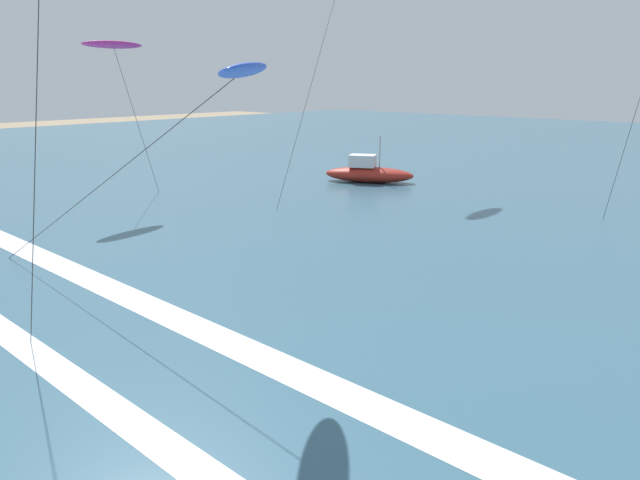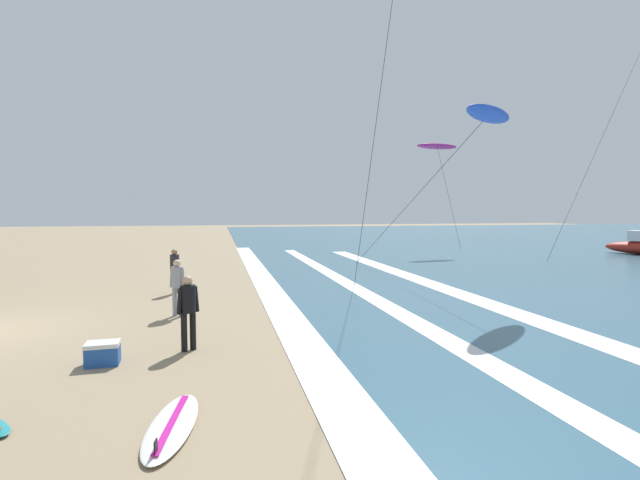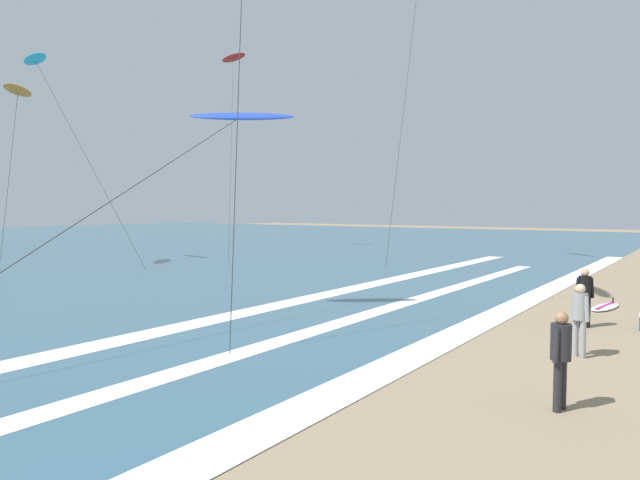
{
  "view_description": "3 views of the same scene",
  "coord_description": "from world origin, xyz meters",
  "px_view_note": "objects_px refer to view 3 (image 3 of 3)",
  "views": [
    {
      "loc": [
        8.33,
        6.47,
        5.87
      ],
      "look_at": [
        2.43,
        12.92,
        3.48
      ],
      "focal_mm": 33.16,
      "sensor_mm": 36.0,
      "label": 1
    },
    {
      "loc": [
        12.6,
        5.94,
        2.98
      ],
      "look_at": [
        -0.64,
        8.83,
        2.11
      ],
      "focal_mm": 26.14,
      "sensor_mm": 36.0,
      "label": 2
    },
    {
      "loc": [
        -14.13,
        2.43,
        3.25
      ],
      "look_at": [
        0.67,
        12.71,
        2.22
      ],
      "focal_mm": 32.07,
      "sensor_mm": 36.0,
      "label": 3
    }
  ],
  "objects_px": {
    "surfer_right_near": "(580,313)",
    "surfer_left_far": "(585,292)",
    "kite_red_high_right": "(233,59)",
    "kite_cyan_far_right": "(35,60)",
    "surfer_foreground_main": "(561,351)",
    "kite_blue_distant_high": "(240,117)",
    "surfboard_left_pile": "(605,307)",
    "kite_orange_mid_center": "(18,91)"
  },
  "relations": [
    {
      "from": "surfer_left_far",
      "to": "kite_red_high_right",
      "type": "xyz_separation_m",
      "value": [
        16.42,
        28.3,
        13.78
      ]
    },
    {
      "from": "kite_red_high_right",
      "to": "surfer_left_far",
      "type": "bearing_deg",
      "value": -120.11
    },
    {
      "from": "kite_orange_mid_center",
      "to": "kite_red_high_right",
      "type": "bearing_deg",
      "value": 1.02
    },
    {
      "from": "surfer_left_far",
      "to": "surfboard_left_pile",
      "type": "bearing_deg",
      "value": -0.12
    },
    {
      "from": "kite_orange_mid_center",
      "to": "kite_cyan_far_right",
      "type": "height_order",
      "value": "kite_cyan_far_right"
    },
    {
      "from": "surfboard_left_pile",
      "to": "surfer_left_far",
      "type": "bearing_deg",
      "value": 179.88
    },
    {
      "from": "surfer_foreground_main",
      "to": "kite_orange_mid_center",
      "type": "height_order",
      "value": "kite_orange_mid_center"
    },
    {
      "from": "surfer_left_far",
      "to": "kite_cyan_far_right",
      "type": "distance_m",
      "value": 31.64
    },
    {
      "from": "surfer_left_far",
      "to": "surfboard_left_pile",
      "type": "xyz_separation_m",
      "value": [
        3.61,
        -0.01,
        -0.91
      ]
    },
    {
      "from": "surfer_right_near",
      "to": "kite_cyan_far_right",
      "type": "distance_m",
      "value": 32.43
    },
    {
      "from": "surfer_foreground_main",
      "to": "kite_red_high_right",
      "type": "relative_size",
      "value": 0.11
    },
    {
      "from": "surfer_left_far",
      "to": "kite_blue_distant_high",
      "type": "xyz_separation_m",
      "value": [
        -3.6,
        9.16,
        5.04
      ]
    },
    {
      "from": "surfboard_left_pile",
      "to": "kite_blue_distant_high",
      "type": "distance_m",
      "value": 13.1
    },
    {
      "from": "surfer_left_far",
      "to": "kite_red_high_right",
      "type": "relative_size",
      "value": 0.11
    },
    {
      "from": "surfer_foreground_main",
      "to": "kite_blue_distant_high",
      "type": "relative_size",
      "value": 0.13
    },
    {
      "from": "surfer_foreground_main",
      "to": "kite_cyan_far_right",
      "type": "xyz_separation_m",
      "value": [
        8.52,
        30.61,
        10.77
      ]
    },
    {
      "from": "kite_red_high_right",
      "to": "kite_orange_mid_center",
      "type": "xyz_separation_m",
      "value": [
        -16.92,
        -0.3,
        -5.29
      ]
    },
    {
      "from": "surfer_right_near",
      "to": "kite_blue_distant_high",
      "type": "bearing_deg",
      "value": 91.32
    },
    {
      "from": "surfboard_left_pile",
      "to": "kite_cyan_far_right",
      "type": "distance_m",
      "value": 32.01
    },
    {
      "from": "surfer_foreground_main",
      "to": "kite_cyan_far_right",
      "type": "relative_size",
      "value": 0.13
    },
    {
      "from": "kite_blue_distant_high",
      "to": "surfer_left_far",
      "type": "bearing_deg",
      "value": -68.56
    },
    {
      "from": "surfboard_left_pile",
      "to": "kite_red_high_right",
      "type": "distance_m",
      "value": 34.37
    },
    {
      "from": "surfer_right_near",
      "to": "surfer_left_far",
      "type": "xyz_separation_m",
      "value": [
        3.38,
        0.49,
        0.0
      ]
    },
    {
      "from": "kite_orange_mid_center",
      "to": "kite_blue_distant_high",
      "type": "relative_size",
      "value": 0.77
    },
    {
      "from": "kite_orange_mid_center",
      "to": "surfer_left_far",
      "type": "bearing_deg",
      "value": -88.97
    },
    {
      "from": "kite_red_high_right",
      "to": "kite_cyan_far_right",
      "type": "height_order",
      "value": "kite_red_high_right"
    },
    {
      "from": "kite_red_high_right",
      "to": "kite_blue_distant_high",
      "type": "xyz_separation_m",
      "value": [
        -20.01,
        -19.14,
        -8.74
      ]
    },
    {
      "from": "kite_orange_mid_center",
      "to": "kite_blue_distant_high",
      "type": "bearing_deg",
      "value": -99.32
    },
    {
      "from": "surfer_foreground_main",
      "to": "surfer_left_far",
      "type": "relative_size",
      "value": 1.0
    },
    {
      "from": "surfer_left_far",
      "to": "surfboard_left_pile",
      "type": "distance_m",
      "value": 3.73
    },
    {
      "from": "kite_cyan_far_right",
      "to": "surfer_foreground_main",
      "type": "bearing_deg",
      "value": -105.56
    },
    {
      "from": "surfboard_left_pile",
      "to": "kite_cyan_far_right",
      "type": "relative_size",
      "value": 0.18
    },
    {
      "from": "kite_orange_mid_center",
      "to": "surfboard_left_pile",
      "type": "bearing_deg",
      "value": -81.63
    },
    {
      "from": "surfer_right_near",
      "to": "surfboard_left_pile",
      "type": "xyz_separation_m",
      "value": [
        6.99,
        0.49,
        -0.91
      ]
    },
    {
      "from": "surfer_right_near",
      "to": "kite_cyan_far_right",
      "type": "relative_size",
      "value": 0.13
    },
    {
      "from": "kite_cyan_far_right",
      "to": "surfboard_left_pile",
      "type": "bearing_deg",
      "value": -85.82
    },
    {
      "from": "surfer_right_near",
      "to": "kite_cyan_far_right",
      "type": "height_order",
      "value": "kite_cyan_far_right"
    },
    {
      "from": "surfer_left_far",
      "to": "kite_cyan_far_right",
      "type": "relative_size",
      "value": 0.13
    },
    {
      "from": "surfer_foreground_main",
      "to": "surfer_right_near",
      "type": "distance_m",
      "value": 3.73
    },
    {
      "from": "surfer_right_near",
      "to": "kite_red_high_right",
      "type": "relative_size",
      "value": 0.11
    },
    {
      "from": "surfboard_left_pile",
      "to": "kite_orange_mid_center",
      "type": "relative_size",
      "value": 0.22
    },
    {
      "from": "surfboard_left_pile",
      "to": "kite_red_high_right",
      "type": "xyz_separation_m",
      "value": [
        12.8,
        28.31,
        14.69
      ]
    }
  ]
}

